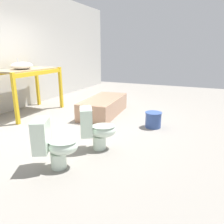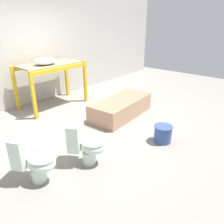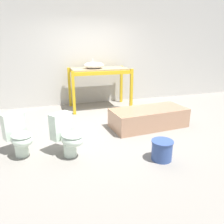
% 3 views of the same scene
% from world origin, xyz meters
% --- Properties ---
extents(ground_plane, '(12.00, 12.00, 0.00)m').
position_xyz_m(ground_plane, '(0.00, 0.00, 0.00)').
color(ground_plane, gray).
extents(warehouse_wall_rear, '(10.80, 0.08, 3.20)m').
position_xyz_m(warehouse_wall_rear, '(0.00, 1.96, 1.60)').
color(warehouse_wall_rear, beige).
rests_on(warehouse_wall_rear, ground_plane).
extents(shelving_rack, '(1.63, 0.88, 1.10)m').
position_xyz_m(shelving_rack, '(0.15, 1.33, 0.92)').
color(shelving_rack, gold).
rests_on(shelving_rack, ground_plane).
extents(sink_basin, '(0.53, 0.43, 0.25)m').
position_xyz_m(sink_basin, '(-0.01, 1.27, 1.19)').
color(sink_basin, white).
rests_on(sink_basin, shelving_rack).
extents(bathtub_main, '(1.67, 0.85, 0.41)m').
position_xyz_m(bathtub_main, '(0.79, -0.44, 0.24)').
color(bathtub_main, tan).
rests_on(bathtub_main, ground_plane).
extents(toilet_near, '(0.58, 0.65, 0.68)m').
position_xyz_m(toilet_near, '(-1.03, -1.19, 0.35)').
color(toilet_near, silver).
rests_on(toilet_near, ground_plane).
extents(toilet_far, '(0.55, 0.65, 0.68)m').
position_xyz_m(toilet_far, '(-1.77, -0.95, 0.35)').
color(toilet_far, silver).
rests_on(toilet_far, ground_plane).
extents(bucket_white, '(0.34, 0.34, 0.32)m').
position_xyz_m(bucket_white, '(0.35, -1.78, 0.17)').
color(bucket_white, '#334C8C').
rests_on(bucket_white, ground_plane).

